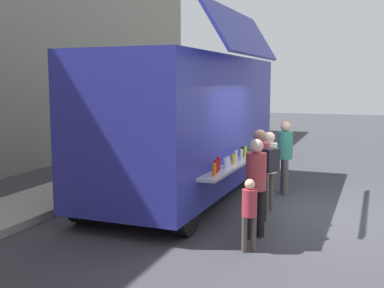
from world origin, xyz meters
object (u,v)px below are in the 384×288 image
customer_extra_browsing (285,151)px  customer_rear_waiting (256,179)px  food_truck_main (188,122)px  child_near_queue (249,209)px  customer_mid_with_backpack (261,166)px  trash_bin (167,146)px  customer_front_ordering (269,164)px

customer_extra_browsing → customer_rear_waiting: bearing=71.2°
food_truck_main → child_near_queue: size_ratio=5.89×
customer_extra_browsing → child_near_queue: 3.94m
food_truck_main → customer_mid_with_backpack: size_ratio=3.87×
trash_bin → customer_mid_with_backpack: bearing=-143.0°
customer_mid_with_backpack → customer_extra_browsing: customer_mid_with_backpack is taller
customer_mid_with_backpack → customer_extra_browsing: size_ratio=1.02×
customer_mid_with_backpack → customer_rear_waiting: size_ratio=1.04×
customer_mid_with_backpack → child_near_queue: (-1.55, -0.16, -0.38)m
food_truck_main → trash_bin: bearing=30.0°
customer_rear_waiting → customer_extra_browsing: customer_extra_browsing is taller
child_near_queue → customer_extra_browsing: bearing=-33.8°
food_truck_main → customer_mid_with_backpack: (-1.45, -1.95, -0.64)m
customer_rear_waiting → child_near_queue: (-0.67, -0.06, -0.31)m
trash_bin → customer_rear_waiting: size_ratio=0.60×
customer_rear_waiting → customer_extra_browsing: 3.25m
food_truck_main → customer_rear_waiting: (-2.33, -2.05, -0.70)m
customer_rear_waiting → customer_front_ordering: bearing=-41.8°
food_truck_main → trash_bin: food_truck_main is taller
trash_bin → customer_mid_with_backpack: (-5.66, -4.27, 0.55)m
customer_front_ordering → child_near_queue: size_ratio=1.42×
food_truck_main → customer_extra_browsing: food_truck_main is taller
food_truck_main → customer_front_ordering: size_ratio=4.15×
trash_bin → customer_mid_with_backpack: 7.11m
customer_mid_with_backpack → customer_extra_browsing: bearing=-60.3°
customer_mid_with_backpack → customer_front_ordering: bearing=-57.7°
customer_rear_waiting → child_near_queue: size_ratio=1.47×
customer_front_ordering → customer_mid_with_backpack: size_ratio=0.93×
food_truck_main → customer_front_ordering: 2.16m
food_truck_main → customer_extra_browsing: size_ratio=3.94×
customer_rear_waiting → customer_extra_browsing: size_ratio=0.98×
food_truck_main → customer_rear_waiting: bearing=-137.5°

